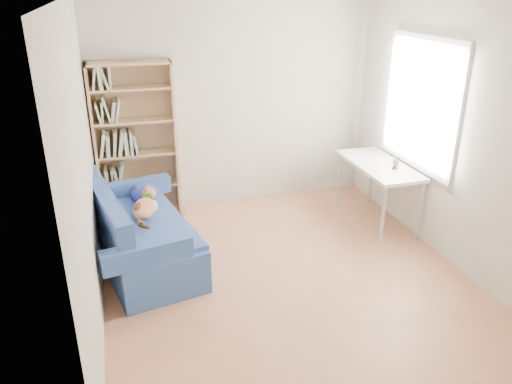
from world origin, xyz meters
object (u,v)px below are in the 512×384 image
at_px(pen_cup, 396,164).
at_px(bookshelf, 136,149).
at_px(sofa, 138,234).
at_px(desk, 379,170).

bearing_deg(pen_cup, bookshelf, 157.29).
height_order(bookshelf, pen_cup, bookshelf).
bearing_deg(sofa, pen_cup, -12.13).
xyz_separation_m(sofa, bookshelf, (0.11, 1.13, 0.55)).
distance_m(sofa, pen_cup, 2.94).
height_order(sofa, bookshelf, bookshelf).
xyz_separation_m(sofa, pen_cup, (2.90, -0.04, 0.48)).
relative_size(sofa, desk, 1.53).
bearing_deg(bookshelf, pen_cup, -22.71).
bearing_deg(pen_cup, sofa, 179.29).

